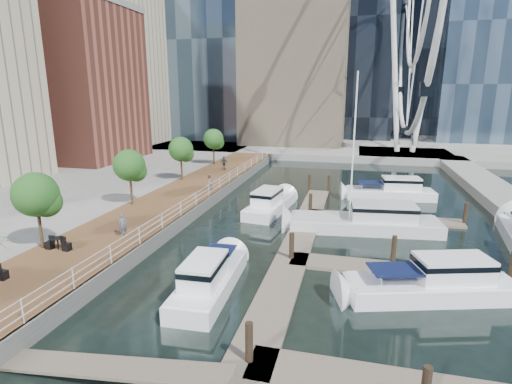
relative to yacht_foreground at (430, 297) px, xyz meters
The scene contains 14 objects.
ground 11.74m from the yacht_foreground, 153.44° to the right, with size 520.00×520.00×0.00m, color black.
boardwalk 21.81m from the yacht_foreground, 153.44° to the left, with size 6.00×60.00×1.00m, color brown.
seawall 19.17m from the yacht_foreground, 149.42° to the left, with size 0.25×60.00×1.00m, color #595954.
land_far 97.32m from the yacht_foreground, 96.19° to the left, with size 200.00×114.00×1.00m, color gray.
pier 46.88m from the yacht_foreground, 85.72° to the left, with size 14.00×12.00×1.00m, color gray.
railing 19.31m from the yacht_foreground, 149.58° to the left, with size 0.10×60.00×1.05m, color white, non-canonical shape.
floating_docks 5.39m from the yacht_foreground, 118.20° to the left, with size 16.00×34.00×2.60m.
midrise_condos 50.86m from the yacht_foreground, 153.92° to the left, with size 19.00×67.00×28.00m.
street_trees 23.97m from the yacht_foreground, 158.22° to the left, with size 2.60×42.60×4.60m.
yacht_foreground is the anchor object (origin of this frame).
pedestrian_near 18.48m from the yacht_foreground, behind, with size 0.55×0.36×1.52m, color #4D5567.
pedestrian_mid 22.91m from the yacht_foreground, 139.49° to the left, with size 0.79×0.62×1.63m, color gray.
pedestrian_far 32.01m from the yacht_foreground, 127.36° to the left, with size 0.97×0.40×1.65m, color #30333D.
moored_yachts 8.12m from the yacht_foreground, 103.70° to the left, with size 23.31×35.51×11.50m.
Camera 1 is at (6.42, -14.61, 9.98)m, focal length 28.00 mm.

